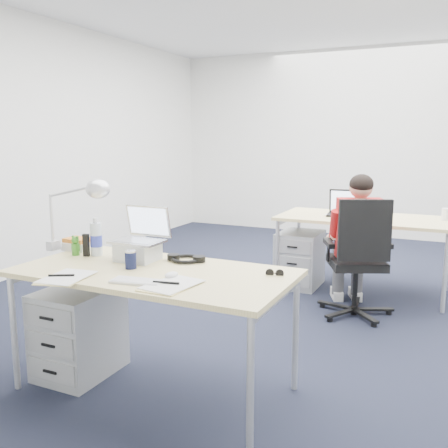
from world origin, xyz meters
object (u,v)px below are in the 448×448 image
object	(u,v)px
desk_near	(153,278)
drawer_pedestal_near	(79,331)
water_bottle	(96,237)
bear_figurine	(75,245)
computer_mouse	(171,275)
dark_laptop	(347,203)
silver_laptop	(137,235)
wireless_keyboard	(138,281)
cordless_phone	(86,245)
desk_lamp	(69,214)
desk_far	(364,222)
book_stack	(78,244)
far_cup	(446,214)
office_chair	(356,283)
can_koozie	(131,259)
headphones	(186,258)
drawer_pedestal_far	(300,259)
sunglasses	(275,273)
seated_person	(355,242)

from	to	relation	value
desk_near	drawer_pedestal_near	distance (m)	0.68
water_bottle	bear_figurine	world-z (taller)	water_bottle
drawer_pedestal_near	computer_mouse	size ratio (longest dim) A/B	5.93
water_bottle	dark_laptop	world-z (taller)	dark_laptop
silver_laptop	dark_laptop	distance (m)	2.48
wireless_keyboard	dark_laptop	bearing A→B (deg)	71.11
cordless_phone	desk_lamp	distance (m)	0.26
drawer_pedestal_near	computer_mouse	world-z (taller)	computer_mouse
wireless_keyboard	desk_far	bearing A→B (deg)	67.75
book_stack	desk_lamp	distance (m)	0.23
desk_far	desk_lamp	distance (m)	2.81
computer_mouse	desk_far	bearing A→B (deg)	84.74
desk_lamp	dark_laptop	world-z (taller)	desk_lamp
water_bottle	far_cup	size ratio (longest dim) A/B	2.18
desk_far	far_cup	distance (m)	0.73
water_bottle	office_chair	bearing A→B (deg)	49.60
drawer_pedestal_near	silver_laptop	size ratio (longest dim) A/B	1.69
computer_mouse	dark_laptop	size ratio (longest dim) A/B	0.26
wireless_keyboard	computer_mouse	size ratio (longest dim) A/B	3.05
can_koozie	bear_figurine	world-z (taller)	bear_figurine
bear_figurine	cordless_phone	size ratio (longest dim) A/B	0.90
office_chair	wireless_keyboard	xyz separation A→B (m)	(-0.77, -2.01, 0.45)
can_koozie	headphones	bearing A→B (deg)	55.12
desk_near	drawer_pedestal_far	distance (m)	2.46
drawer_pedestal_near	drawer_pedestal_far	distance (m)	2.55
office_chair	drawer_pedestal_far	world-z (taller)	office_chair
far_cup	drawer_pedestal_far	bearing A→B (deg)	-170.69
computer_mouse	sunglasses	bearing A→B (deg)	37.94
desk_lamp	water_bottle	bearing A→B (deg)	-21.24
desk_far	office_chair	world-z (taller)	office_chair
wireless_keyboard	cordless_phone	world-z (taller)	cordless_phone
computer_mouse	book_stack	size ratio (longest dim) A/B	0.51
desk_far	far_cup	world-z (taller)	far_cup
seated_person	desk_lamp	distance (m)	2.37
wireless_keyboard	bear_figurine	size ratio (longest dim) A/B	2.17
seated_person	office_chair	bearing A→B (deg)	-93.59
water_bottle	desk_near	bearing A→B (deg)	-16.34
water_bottle	desk_lamp	xyz separation A→B (m)	(-0.22, 0.00, 0.14)
cordless_phone	far_cup	size ratio (longest dim) A/B	1.30
office_chair	far_cup	distance (m)	1.18
desk_near	cordless_phone	size ratio (longest dim) A/B	11.02
dark_laptop	far_cup	bearing A→B (deg)	1.22
office_chair	drawer_pedestal_near	bearing A→B (deg)	-151.78
office_chair	can_koozie	world-z (taller)	office_chair
can_koozie	dark_laptop	bearing A→B (deg)	74.10
sunglasses	far_cup	world-z (taller)	far_cup
silver_laptop	book_stack	distance (m)	0.55
desk_far	sunglasses	world-z (taller)	sunglasses
desk_near	far_cup	size ratio (longest dim) A/B	14.32
bear_figurine	cordless_phone	xyz separation A→B (m)	(0.08, 0.01, 0.01)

